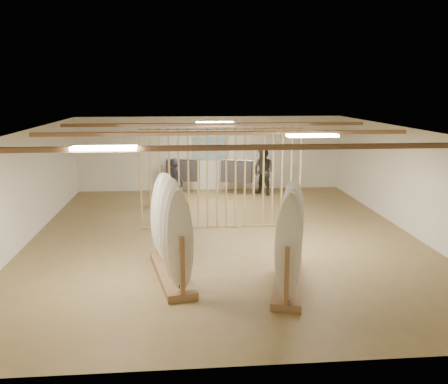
{
  "coord_description": "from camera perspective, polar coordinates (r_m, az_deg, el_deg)",
  "views": [
    {
      "loc": [
        -1.05,
        -11.94,
        3.82
      ],
      "look_at": [
        0.0,
        0.0,
        1.2
      ],
      "focal_mm": 38.0,
      "sensor_mm": 36.0,
      "label": 1
    }
  ],
  "objects": [
    {
      "name": "wall_back",
      "position": [
        18.13,
        -1.66,
        4.66
      ],
      "size": [
        12.0,
        0.0,
        12.0
      ],
      "primitive_type": "plane",
      "rotation": [
        1.57,
        0.0,
        0.0
      ],
      "color": "white",
      "rests_on": "ground"
    },
    {
      "name": "wall_left",
      "position": [
        12.8,
        -22.89,
        0.46
      ],
      "size": [
        0.0,
        12.0,
        12.0
      ],
      "primitive_type": "plane",
      "rotation": [
        1.57,
        0.0,
        1.57
      ],
      "color": "white",
      "rests_on": "ground"
    },
    {
      "name": "wall_front",
      "position": [
        6.5,
        4.7,
        -9.58
      ],
      "size": [
        12.0,
        0.0,
        12.0
      ],
      "primitive_type": "plane",
      "rotation": [
        -1.57,
        0.0,
        0.0
      ],
      "color": "white",
      "rests_on": "ground"
    },
    {
      "name": "ceiling",
      "position": [
        12.03,
        0.0,
        7.47
      ],
      "size": [
        12.0,
        12.0,
        0.0
      ],
      "primitive_type": "plane",
      "rotation": [
        3.14,
        0.0,
        0.0
      ],
      "color": "gray",
      "rests_on": "ground"
    },
    {
      "name": "floor",
      "position": [
        12.58,
        0.0,
        -5.35
      ],
      "size": [
        12.0,
        12.0,
        0.0
      ],
      "primitive_type": "plane",
      "color": "olive",
      "rests_on": "ground"
    },
    {
      "name": "shopper_b",
      "position": [
        17.27,
        4.8,
        2.86
      ],
      "size": [
        1.2,
        1.2,
        1.98
      ],
      "primitive_type": "imported",
      "rotation": [
        0.0,
        0.0,
        -0.78
      ],
      "color": "#36312A",
      "rests_on": "floor"
    },
    {
      "name": "bamboo_partition",
      "position": [
        13.01,
        -0.31,
        1.61
      ],
      "size": [
        4.45,
        0.05,
        2.78
      ],
      "color": "tan",
      "rests_on": "ground"
    },
    {
      "name": "clothing_rack_a",
      "position": [
        17.56,
        -5.08,
        2.59
      ],
      "size": [
        1.21,
        0.57,
        1.33
      ],
      "rotation": [
        0.0,
        0.0,
        -0.24
      ],
      "color": "silver",
      "rests_on": "floor"
    },
    {
      "name": "wall_right",
      "position": [
        13.6,
        21.49,
        1.22
      ],
      "size": [
        0.0,
        12.0,
        12.0
      ],
      "primitive_type": "plane",
      "rotation": [
        1.57,
        0.0,
        -1.57
      ],
      "color": "white",
      "rests_on": "ground"
    },
    {
      "name": "clothing_rack_b",
      "position": [
        17.26,
        1.56,
        2.47
      ],
      "size": [
        1.19,
        0.69,
        1.33
      ],
      "rotation": [
        0.0,
        0.0,
        -0.35
      ],
      "color": "silver",
      "rests_on": "floor"
    },
    {
      "name": "rack_left",
      "position": [
        9.81,
        -6.44,
        -6.24
      ],
      "size": [
        1.05,
        2.63,
        2.07
      ],
      "rotation": [
        0.0,
        0.0,
        0.19
      ],
      "color": "olive",
      "rests_on": "floor"
    },
    {
      "name": "light_panels",
      "position": [
        12.03,
        0.0,
        7.18
      ],
      "size": [
        1.2,
        0.35,
        0.06
      ],
      "primitive_type": "cube",
      "color": "white",
      "rests_on": "ground"
    },
    {
      "name": "ceiling_slats",
      "position": [
        12.03,
        0.0,
        7.09
      ],
      "size": [
        9.5,
        6.12,
        0.1
      ],
      "primitive_type": "cube",
      "color": "olive",
      "rests_on": "ground"
    },
    {
      "name": "rack_right",
      "position": [
        9.43,
        7.89,
        -7.23
      ],
      "size": [
        1.16,
        2.52,
        1.98
      ],
      "rotation": [
        0.0,
        0.0,
        -0.26
      ],
      "color": "olive",
      "rests_on": "floor"
    },
    {
      "name": "shopper_a",
      "position": [
        15.62,
        -5.88,
        1.55
      ],
      "size": [
        0.8,
        0.77,
        1.83
      ],
      "primitive_type": "imported",
      "rotation": [
        0.0,
        0.0,
        2.47
      ],
      "color": "#232229",
      "rests_on": "floor"
    },
    {
      "name": "poster",
      "position": [
        18.08,
        -1.66,
        5.28
      ],
      "size": [
        1.4,
        0.03,
        0.9
      ],
      "primitive_type": "cube",
      "color": "teal",
      "rests_on": "ground"
    }
  ]
}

